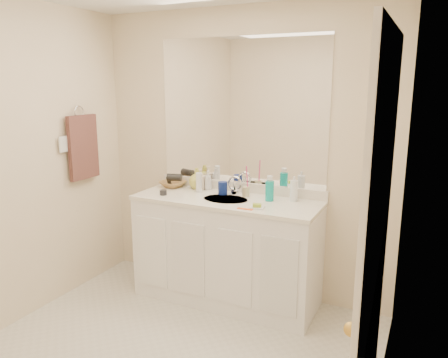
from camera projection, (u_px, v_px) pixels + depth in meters
wall_back at (241, 154)px, 3.69m from camera, size 2.60×0.02×2.40m
wall_left at (0, 168)px, 3.10m from camera, size 0.02×2.60×2.40m
wall_right at (387, 215)px, 2.00m from camera, size 0.02×2.60×2.40m
vanity_cabinet at (227, 251)px, 3.62m from camera, size 1.50×0.55×0.85m
countertop at (227, 200)px, 3.52m from camera, size 1.52×0.57×0.03m
backsplash at (240, 187)px, 3.74m from camera, size 1.52×0.03×0.08m
sink_basin at (226, 200)px, 3.51m from camera, size 0.37×0.37×0.02m
faucet at (235, 188)px, 3.65m from camera, size 0.02×0.02×0.11m
mirror at (241, 111)px, 3.61m from camera, size 1.48×0.01×1.20m
blue_mug at (223, 188)px, 3.64m from camera, size 0.08×0.08×0.11m
tan_cup at (246, 192)px, 3.57m from camera, size 0.08×0.08×0.08m
toothbrush at (247, 179)px, 3.55m from camera, size 0.02×0.04×0.21m
mouthwash_bottle at (270, 191)px, 3.44m from camera, size 0.07×0.07×0.16m
clear_pump_bottle at (294, 191)px, 3.43m from camera, size 0.07×0.07×0.16m
soap_dish at (257, 208)px, 3.24m from camera, size 0.12×0.10×0.01m
green_soap at (257, 205)px, 3.23m from camera, size 0.08×0.07×0.02m
orange_comb at (245, 209)px, 3.22m from camera, size 0.12×0.03×0.01m
dark_jar at (163, 192)px, 3.63m from camera, size 0.08×0.08×0.04m
extra_white_bottle at (199, 182)px, 3.71m from camera, size 0.07×0.07×0.17m
soap_bottle_white at (208, 180)px, 3.79m from camera, size 0.08×0.08×0.17m
soap_bottle_cream at (201, 179)px, 3.82m from camera, size 0.09×0.09×0.18m
soap_bottle_yellow at (197, 178)px, 3.83m from camera, size 0.14×0.14×0.18m
wicker_basket at (173, 184)px, 3.90m from camera, size 0.25×0.25×0.05m
hair_dryer at (175, 177)px, 3.88m from camera, size 0.14×0.10×0.06m
towel_ring at (79, 112)px, 3.70m from camera, size 0.01×0.11×0.11m
hand_towel at (83, 147)px, 3.75m from camera, size 0.04×0.32×0.55m
switch_plate at (63, 144)px, 3.57m from camera, size 0.01×0.08×0.13m
door at (372, 281)px, 1.78m from camera, size 0.02×0.82×2.00m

